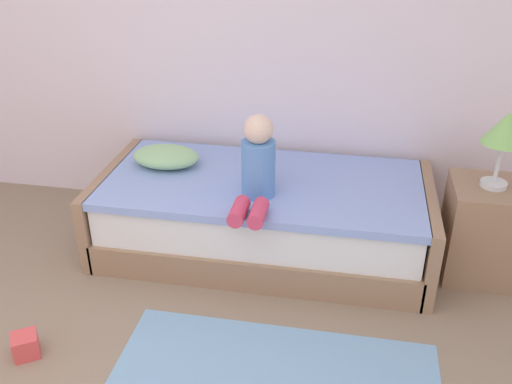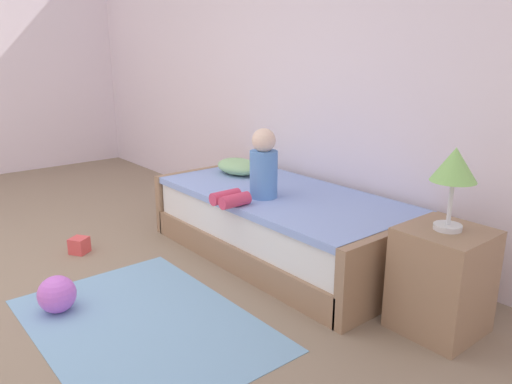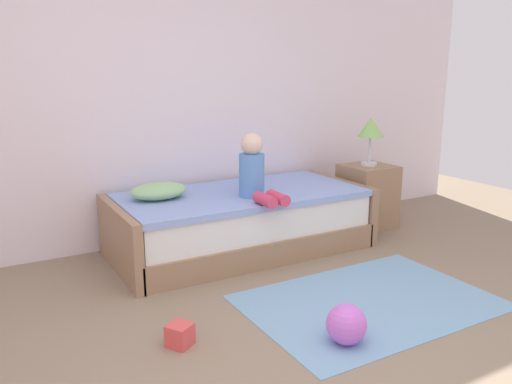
% 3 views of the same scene
% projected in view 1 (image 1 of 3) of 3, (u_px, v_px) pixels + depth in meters
% --- Properties ---
extents(wall_rear, '(7.20, 0.10, 2.90)m').
position_uv_depth(wall_rear, '(188.00, 4.00, 3.71)').
color(wall_rear, white).
rests_on(wall_rear, ground).
extents(bed, '(2.11, 1.00, 0.50)m').
position_uv_depth(bed, '(263.00, 215.00, 3.65)').
color(bed, '#997556').
rests_on(bed, ground).
extents(nightstand, '(0.44, 0.44, 0.60)m').
position_uv_depth(nightstand, '(483.00, 230.00, 3.39)').
color(nightstand, '#997556').
rests_on(nightstand, ground).
extents(table_lamp, '(0.24, 0.24, 0.45)m').
position_uv_depth(table_lamp, '(505.00, 132.00, 3.09)').
color(table_lamp, silver).
rests_on(table_lamp, nightstand).
extents(child_figure, '(0.20, 0.51, 0.50)m').
position_uv_depth(child_figure, '(257.00, 167.00, 3.24)').
color(child_figure, '#598CD1').
rests_on(child_figure, bed).
extents(pillow, '(0.44, 0.30, 0.13)m').
position_uv_depth(pillow, '(166.00, 157.00, 3.70)').
color(pillow, '#99CC8C').
rests_on(pillow, bed).
extents(toy_block, '(0.17, 0.17, 0.12)m').
position_uv_depth(toy_block, '(26.00, 345.00, 2.87)').
color(toy_block, '#E54C4C').
rests_on(toy_block, ground).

